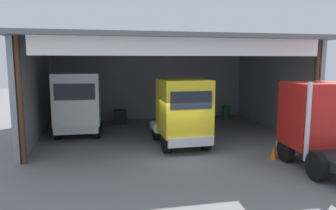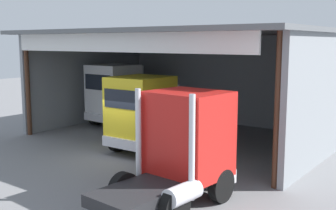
% 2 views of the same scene
% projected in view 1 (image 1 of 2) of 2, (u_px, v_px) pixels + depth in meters
% --- Properties ---
extents(ground_plane, '(80.00, 80.00, 0.00)m').
position_uv_depth(ground_plane, '(183.00, 154.00, 14.91)').
color(ground_plane, slate).
rests_on(ground_plane, ground).
extents(workshop_shed, '(15.16, 10.64, 5.60)m').
position_uv_depth(workshop_shed, '(160.00, 68.00, 19.82)').
color(workshop_shed, gray).
rests_on(workshop_shed, ground).
extents(truck_white_center_bay, '(2.71, 5.19, 3.69)m').
position_uv_depth(truck_white_center_bay, '(78.00, 103.00, 18.34)').
color(truck_white_center_bay, white).
rests_on(truck_white_center_bay, ground).
extents(truck_yellow_left_bay, '(2.52, 5.29, 3.49)m').
position_uv_depth(truck_yellow_left_bay, '(181.00, 112.00, 15.93)').
color(truck_yellow_left_bay, yellow).
rests_on(truck_yellow_left_bay, ground).
extents(truck_red_center_left_bay, '(2.63, 4.86, 3.60)m').
position_uv_depth(truck_red_center_left_bay, '(320.00, 124.00, 13.07)').
color(truck_red_center_left_bay, red).
rests_on(truck_red_center_left_bay, ground).
extents(oil_drum, '(0.58, 0.58, 0.91)m').
position_uv_depth(oil_drum, '(226.00, 111.00, 24.69)').
color(oil_drum, '#197233').
rests_on(oil_drum, ground).
extents(tool_cart, '(0.90, 0.60, 1.00)m').
position_uv_depth(tool_cart, '(120.00, 117.00, 21.82)').
color(tool_cart, black).
rests_on(tool_cart, ground).
extents(traffic_cone, '(0.36, 0.36, 0.56)m').
position_uv_depth(traffic_cone, '(274.00, 153.00, 14.16)').
color(traffic_cone, orange).
rests_on(traffic_cone, ground).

